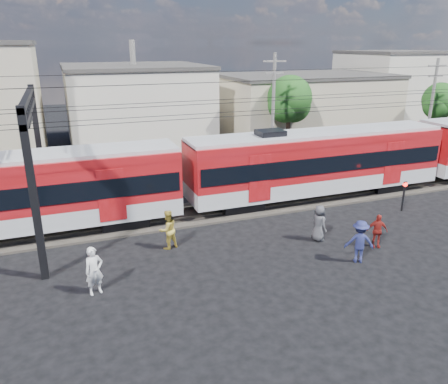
{
  "coord_description": "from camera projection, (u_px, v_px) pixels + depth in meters",
  "views": [
    {
      "loc": [
        -8.72,
        -13.86,
        9.12
      ],
      "look_at": [
        -1.61,
        5.0,
        2.23
      ],
      "focal_mm": 35.0,
      "sensor_mm": 36.0,
      "label": 1
    }
  ],
  "objects": [
    {
      "name": "ground",
      "position": [
        303.0,
        275.0,
        18.13
      ],
      "size": [
        120.0,
        120.0,
        0.0
      ],
      "primitive_type": "plane",
      "color": "black",
      "rests_on": "ground"
    },
    {
      "name": "track_bed",
      "position": [
        232.0,
        209.0,
        25.19
      ],
      "size": [
        70.0,
        3.4,
        0.12
      ],
      "primitive_type": "cube",
      "color": "#2D2823",
      "rests_on": "ground"
    },
    {
      "name": "rail_near",
      "position": [
        237.0,
        211.0,
        24.49
      ],
      "size": [
        70.0,
        0.12,
        0.12
      ],
      "primitive_type": "cube",
      "color": "#59544C",
      "rests_on": "track_bed"
    },
    {
      "name": "rail_far",
      "position": [
        227.0,
        202.0,
        25.82
      ],
      "size": [
        70.0,
        0.12,
        0.12
      ],
      "primitive_type": "cube",
      "color": "#59544C",
      "rests_on": "track_bed"
    },
    {
      "name": "commuter_train",
      "position": [
        320.0,
        160.0,
        26.35
      ],
      "size": [
        50.3,
        3.08,
        4.17
      ],
      "color": "black",
      "rests_on": "ground"
    },
    {
      "name": "catenary",
      "position": [
        63.0,
        132.0,
        20.66
      ],
      "size": [
        70.0,
        9.3,
        7.52
      ],
      "color": "black",
      "rests_on": "ground"
    },
    {
      "name": "building_midwest",
      "position": [
        136.0,
        106.0,
        40.18
      ],
      "size": [
        12.24,
        12.24,
        7.3
      ],
      "color": "beige",
      "rests_on": "ground"
    },
    {
      "name": "building_mideast",
      "position": [
        304.0,
        107.0,
        43.03
      ],
      "size": [
        16.32,
        10.2,
        6.3
      ],
      "color": "#B6AA8B",
      "rests_on": "ground"
    },
    {
      "name": "building_east",
      "position": [
        392.0,
        88.0,
        50.92
      ],
      "size": [
        10.2,
        10.2,
        8.3
      ],
      "color": "beige",
      "rests_on": "ground"
    },
    {
      "name": "utility_pole_mid",
      "position": [
        273.0,
        109.0,
        31.94
      ],
      "size": [
        1.8,
        0.24,
        8.5
      ],
      "color": "slate",
      "rests_on": "ground"
    },
    {
      "name": "utility_pole_east",
      "position": [
        431.0,
        105.0,
        35.82
      ],
      "size": [
        1.8,
        0.24,
        8.0
      ],
      "color": "slate",
      "rests_on": "ground"
    },
    {
      "name": "tree_near",
      "position": [
        291.0,
        100.0,
        35.71
      ],
      "size": [
        3.82,
        3.64,
        6.72
      ],
      "color": "#382619",
      "rests_on": "ground"
    },
    {
      "name": "tree_far",
      "position": [
        440.0,
        102.0,
        40.04
      ],
      "size": [
        3.36,
        3.12,
        5.76
      ],
      "color": "#382619",
      "rests_on": "ground"
    },
    {
      "name": "pedestrian_a",
      "position": [
        94.0,
        271.0,
        16.49
      ],
      "size": [
        0.8,
        0.64,
        1.92
      ],
      "primitive_type": "imported",
      "rotation": [
        0.0,
        0.0,
        0.29
      ],
      "color": "silver",
      "rests_on": "ground"
    },
    {
      "name": "pedestrian_b",
      "position": [
        168.0,
        230.0,
        20.19
      ],
      "size": [
        1.1,
        0.98,
        1.87
      ],
      "primitive_type": "imported",
      "rotation": [
        0.0,
        0.0,
        3.49
      ],
      "color": "gold",
      "rests_on": "ground"
    },
    {
      "name": "pedestrian_c",
      "position": [
        360.0,
        242.0,
        18.91
      ],
      "size": [
        1.43,
        1.19,
        1.93
      ],
      "primitive_type": "imported",
      "rotation": [
        0.0,
        0.0,
        2.69
      ],
      "color": "navy",
      "rests_on": "ground"
    },
    {
      "name": "pedestrian_d",
      "position": [
        377.0,
        231.0,
        20.36
      ],
      "size": [
        1.03,
        0.76,
        1.63
      ],
      "primitive_type": "imported",
      "rotation": [
        0.0,
        0.0,
        -0.43
      ],
      "color": "maroon",
      "rests_on": "ground"
    },
    {
      "name": "pedestrian_e",
      "position": [
        319.0,
        223.0,
        21.02
      ],
      "size": [
        0.68,
        0.94,
        1.79
      ],
      "primitive_type": "imported",
      "rotation": [
        0.0,
        0.0,
        1.7
      ],
      "color": "#444448",
      "rests_on": "ground"
    },
    {
      "name": "crossing_signal",
      "position": [
        404.0,
        191.0,
        24.62
      ],
      "size": [
        0.25,
        0.25,
        1.75
      ],
      "color": "black",
      "rests_on": "ground"
    }
  ]
}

